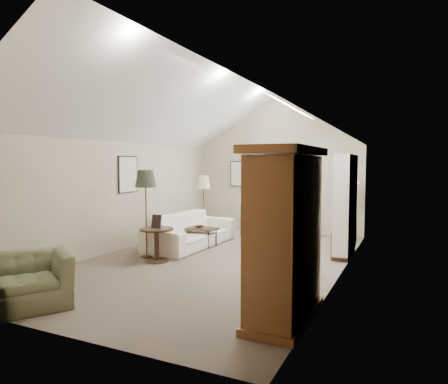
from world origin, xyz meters
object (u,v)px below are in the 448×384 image
at_px(armchair_near, 27,280).
at_px(armoire, 285,234).
at_px(armchair_far, 267,221).
at_px(side_chair, 303,219).
at_px(sofa, 191,230).
at_px(side_table, 157,245).
at_px(coffee_table, 199,237).

bearing_deg(armchair_near, armoire, -38.76).
bearing_deg(armchair_far, side_chair, -161.08).
distance_m(armchair_near, side_chair, 6.80).
xyz_separation_m(sofa, armchair_near, (-0.04, -4.53, -0.03)).
relative_size(armoire, armchair_near, 1.94).
height_order(armoire, side_chair, armoire).
xyz_separation_m(sofa, side_table, (0.10, -1.60, -0.06)).
height_order(armchair_far, side_table, armchair_far).
distance_m(side_table, side_chair, 4.09).
relative_size(armoire, side_chair, 1.93).
distance_m(armchair_far, coffee_table, 1.96).
height_order(armoire, armchair_near, armoire).
xyz_separation_m(armchair_far, side_table, (-1.28, -3.21, -0.15)).
bearing_deg(sofa, armoire, -134.13).
relative_size(sofa, side_chair, 2.41).
height_order(armoire, sofa, armoire).
bearing_deg(side_chair, side_table, -130.90).
xyz_separation_m(side_table, side_chair, (2.18, 3.45, 0.23)).
distance_m(coffee_table, side_chair, 2.77).
relative_size(armoire, coffee_table, 2.48).
xyz_separation_m(armoire, sofa, (-3.35, 3.44, -0.70)).
relative_size(armoire, sofa, 0.80).
bearing_deg(sofa, coffee_table, -52.91).
bearing_deg(side_chair, armchair_near, -118.60).
xyz_separation_m(armoire, armchair_near, (-3.40, -1.10, -0.73)).
height_order(armchair_near, side_chair, side_chair).
distance_m(armchair_far, side_table, 3.46).
distance_m(sofa, armchair_near, 4.53).
height_order(sofa, coffee_table, sofa).
xyz_separation_m(armoire, armchair_far, (-1.97, 5.05, -0.60)).
bearing_deg(coffee_table, sofa, -144.48).
xyz_separation_m(coffee_table, side_chair, (2.13, 1.74, 0.34)).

